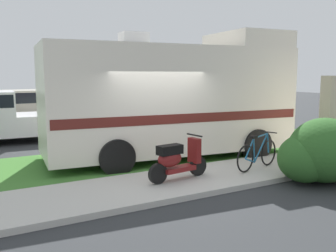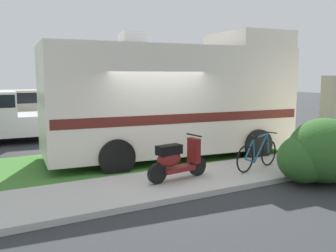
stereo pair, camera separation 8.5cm
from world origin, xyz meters
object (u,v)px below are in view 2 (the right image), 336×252
object	(u,v)px
scooter	(176,159)
bicycle	(257,154)
motorhome_rv	(173,98)
pickup_truck_far	(37,108)
pickup_truck_near	(6,115)

from	to	relation	value
scooter	bicycle	xyz separation A→B (m)	(2.23, -0.14, -0.08)
motorhome_rv	bicycle	distance (m)	2.99
bicycle	pickup_truck_far	bearing A→B (deg)	107.62
scooter	pickup_truck_far	bearing A→B (deg)	96.18
scooter	pickup_truck_near	size ratio (longest dim) A/B	0.30
bicycle	pickup_truck_far	size ratio (longest dim) A/B	0.28
motorhome_rv	pickup_truck_far	xyz separation A→B (m)	(-2.43, 8.04, -0.81)
scooter	motorhome_rv	bearing A→B (deg)	61.64
motorhome_rv	pickup_truck_far	bearing A→B (deg)	106.83
motorhome_rv	pickup_truck_near	world-z (taller)	motorhome_rv
pickup_truck_near	pickup_truck_far	world-z (taller)	pickup_truck_near
pickup_truck_near	scooter	bearing A→B (deg)	-70.59
motorhome_rv	pickup_truck_near	size ratio (longest dim) A/B	1.37
bicycle	pickup_truck_near	xyz separation A→B (m)	(-4.92, 7.76, 0.49)
bicycle	pickup_truck_near	world-z (taller)	pickup_truck_near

